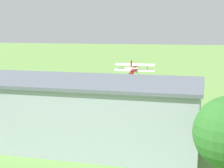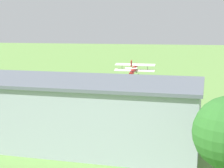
# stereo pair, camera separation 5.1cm
# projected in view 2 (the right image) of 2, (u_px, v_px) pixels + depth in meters

# --- Properties ---
(ground_plane) EXTENTS (400.00, 400.00, 0.00)m
(ground_plane) POSITION_uv_depth(u_px,v_px,m) (139.00, 86.00, 82.72)
(ground_plane) COLOR #608C42
(hangar) EXTENTS (36.64, 13.59, 7.51)m
(hangar) POSITION_uv_depth(u_px,v_px,m) (45.00, 109.00, 42.77)
(hangar) COLOR #99A3AD
(hangar) RESTS_ON ground_plane
(biplane) EXTENTS (8.99, 7.57, 3.94)m
(biplane) POSITION_uv_depth(u_px,v_px,m) (134.00, 69.00, 79.27)
(biplane) COLOR #B21E1E
(person_watching_takeoff) EXTENTS (0.52, 0.52, 1.75)m
(person_watching_takeoff) POSITION_uv_depth(u_px,v_px,m) (181.00, 114.00, 52.88)
(person_watching_takeoff) COLOR beige
(person_watching_takeoff) RESTS_ON ground_plane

